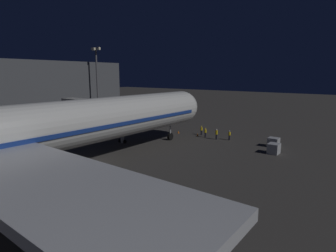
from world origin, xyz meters
name	(u,v)px	position (x,y,z in m)	size (l,w,h in m)	color
ground_plane	(94,163)	(0.00, 0.00, 0.00)	(320.00, 320.00, 0.00)	#383533
jet_bridge	(102,108)	(10.10, -9.81, 5.51)	(18.34, 3.40, 7.05)	#9E9E99
apron_floodlight_mast	(97,79)	(25.50, -21.08, 10.21)	(2.90, 0.50, 17.54)	#59595E
baggage_container_near_belt	(273,142)	(-15.82, -22.86, 0.73)	(1.61, 1.59, 1.45)	#B7BABF
baggage_container_mid_row	(274,148)	(-17.10, -18.93, 0.75)	(1.50, 1.74, 1.49)	#B7BABF
ground_crew_near_nose_gear	(229,135)	(-8.25, -22.76, 0.94)	(0.40, 0.40, 1.71)	black
ground_crew_by_belt_loader	(205,132)	(-3.84, -22.01, 0.96)	(0.40, 0.40, 1.74)	black
ground_crew_marshaller_fwd	(216,134)	(-6.20, -21.81, 1.03)	(0.40, 0.40, 1.87)	black
ground_crew_under_port_wing	(201,130)	(-2.20, -23.33, 0.97)	(0.40, 0.40, 1.76)	black
traffic_cone_nose_port	(197,135)	(-2.20, -21.93, 0.28)	(0.36, 0.36, 0.55)	orange
traffic_cone_nose_starboard	(178,132)	(2.20, -21.93, 0.28)	(0.36, 0.36, 0.55)	orange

